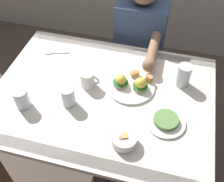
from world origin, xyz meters
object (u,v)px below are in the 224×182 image
dining_table (103,106)px  coffee_mug (88,79)px  fork (55,53)px  side_plate (166,121)px  water_glass_near (68,97)px  fruit_bowl (124,140)px  diner_person (139,44)px  eggs_benedict_plate (132,84)px  water_glass_far (22,100)px  water_glass_extra (183,77)px

dining_table → coffee_mug: 0.19m
fork → side_plate: bearing=-26.0°
water_glass_near → side_plate: bearing=0.5°
dining_table → fruit_bowl: (0.18, -0.27, 0.14)m
side_plate → diner_person: 0.76m
eggs_benedict_plate → fork: eggs_benedict_plate is taller
fruit_bowl → coffee_mug: bearing=131.4°
fruit_bowl → water_glass_near: bearing=154.2°
dining_table → eggs_benedict_plate: (0.14, 0.09, 0.13)m
diner_person → coffee_mug: bearing=-109.1°
side_plate → fork: bearing=154.0°
water_glass_far → side_plate: size_ratio=0.56×
water_glass_near → diner_person: (0.25, 0.71, -0.14)m
water_glass_extra → side_plate: water_glass_extra is taller
dining_table → coffee_mug: (-0.09, 0.04, 0.16)m
eggs_benedict_plate → side_plate: 0.29m
fruit_bowl → side_plate: bearing=43.7°
water_glass_near → fork: bearing=122.5°
water_glass_near → dining_table: bearing=36.0°
water_glass_far → fruit_bowl: bearing=-9.0°
water_glass_far → coffee_mug: bearing=38.9°
eggs_benedict_plate → water_glass_extra: (0.27, 0.10, 0.03)m
fork → water_glass_far: bearing=-89.1°
fruit_bowl → coffee_mug: (-0.28, 0.32, 0.02)m
fruit_bowl → diner_person: 0.88m
water_glass_near → water_glass_extra: 0.64m
water_glass_extra → eggs_benedict_plate: bearing=-160.2°
coffee_mug → water_glass_extra: size_ratio=0.84×
water_glass_far → diner_person: (0.47, 0.78, -0.14)m
fork → water_glass_far: (0.01, -0.44, 0.05)m
dining_table → water_glass_extra: bearing=24.6°
eggs_benedict_plate → fruit_bowl: 0.36m
water_glass_near → water_glass_extra: water_glass_extra is taller
diner_person → water_glass_far: bearing=-121.2°
fork → side_plate: size_ratio=0.77×
fork → fruit_bowl: bearing=-42.9°
dining_table → diner_person: (0.10, 0.60, 0.02)m
dining_table → fruit_bowl: bearing=-55.7°
dining_table → diner_person: 0.61m
eggs_benedict_plate → fruit_bowl: bearing=-83.6°
fork → water_glass_extra: (0.79, -0.07, 0.05)m
eggs_benedict_plate → water_glass_near: bearing=-145.7°
coffee_mug → fork: bearing=143.7°
diner_person → water_glass_extra: bearing=-52.7°
water_glass_near → water_glass_far: bearing=-162.0°
water_glass_extra → water_glass_near: bearing=-152.1°
fruit_bowl → dining_table: bearing=124.3°
eggs_benedict_plate → side_plate: size_ratio=1.35×
fruit_bowl → water_glass_far: 0.57m
fork → diner_person: size_ratio=0.13×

